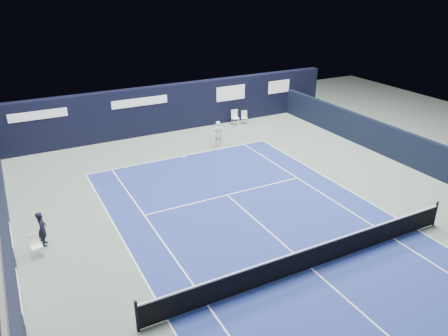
% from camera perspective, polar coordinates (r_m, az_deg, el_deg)
% --- Properties ---
extents(ground, '(48.00, 48.00, 0.00)m').
position_cam_1_polar(ground, '(17.63, 7.26, -9.42)').
color(ground, '#57685E').
rests_on(ground, ground).
extents(court_surface, '(10.97, 23.77, 0.01)m').
position_cam_1_polar(court_surface, '(16.35, 11.31, -12.73)').
color(court_surface, navy).
rests_on(court_surface, ground).
extents(enclosure_wall_right, '(0.30, 22.00, 1.80)m').
position_cam_1_polar(enclosure_wall_right, '(26.43, 21.41, 2.97)').
color(enclosure_wall_right, black).
rests_on(enclosure_wall_right, ground).
extents(folding_chair_back_a, '(0.51, 0.51, 0.90)m').
position_cam_1_polar(folding_chair_back_a, '(30.84, 2.68, 6.77)').
color(folding_chair_back_a, silver).
rests_on(folding_chair_back_a, ground).
extents(folding_chair_back_b, '(0.53, 0.51, 1.05)m').
position_cam_1_polar(folding_chair_back_b, '(30.54, 1.44, 6.77)').
color(folding_chair_back_b, white).
rests_on(folding_chair_back_b, ground).
extents(line_judge_chair, '(0.47, 0.46, 0.89)m').
position_cam_1_polar(line_judge_chair, '(17.86, -23.44, -9.05)').
color(line_judge_chair, white).
rests_on(line_judge_chair, ground).
extents(line_judge, '(0.42, 0.57, 1.44)m').
position_cam_1_polar(line_judge, '(18.28, -22.64, -7.33)').
color(line_judge, black).
rests_on(line_judge, ground).
extents(court_markings, '(11.03, 23.83, 0.00)m').
position_cam_1_polar(court_markings, '(16.34, 11.31, -12.72)').
color(court_markings, white).
rests_on(court_markings, court_surface).
extents(tennis_net, '(12.90, 0.10, 1.10)m').
position_cam_1_polar(tennis_net, '(16.05, 11.46, -11.29)').
color(tennis_net, black).
rests_on(tennis_net, ground).
extents(back_sponsor_wall, '(26.00, 0.63, 3.10)m').
position_cam_1_polar(back_sponsor_wall, '(28.95, -9.09, 7.48)').
color(back_sponsor_wall, black).
rests_on(back_sponsor_wall, ground).
extents(side_barrier_left, '(0.33, 22.00, 1.20)m').
position_cam_1_polar(side_barrier_left, '(18.29, -26.46, -8.50)').
color(side_barrier_left, black).
rests_on(side_barrier_left, ground).
extents(tennis_player, '(0.59, 0.81, 1.58)m').
position_cam_1_polar(tennis_player, '(26.54, -0.83, 4.52)').
color(tennis_player, white).
rests_on(tennis_player, ground).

